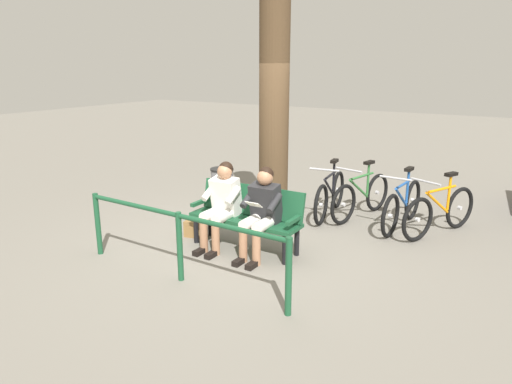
{
  "coord_description": "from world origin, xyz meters",
  "views": [
    {
      "loc": [
        -3.47,
        5.22,
        2.5
      ],
      "look_at": [
        -0.18,
        -0.15,
        0.75
      ],
      "focal_mm": 32.6,
      "sensor_mm": 36.0,
      "label": 1
    }
  ],
  "objects_px": {
    "bicycle_silver": "(440,212)",
    "bicycle_black": "(402,206)",
    "handbag": "(195,229)",
    "litter_bin": "(222,191)",
    "tree_trunk": "(274,103)",
    "bicycle_green": "(330,195)",
    "person_companion": "(222,201)",
    "person_reading": "(262,208)",
    "bench": "(248,213)",
    "bicycle_blue": "(361,196)"
  },
  "relations": [
    {
      "from": "handbag",
      "to": "bicycle_blue",
      "type": "xyz_separation_m",
      "value": [
        -1.79,
        -2.18,
        0.24
      ]
    },
    {
      "from": "bicycle_green",
      "to": "person_reading",
      "type": "bearing_deg",
      "value": -9.78
    },
    {
      "from": "person_companion",
      "to": "bicycle_blue",
      "type": "xyz_separation_m",
      "value": [
        -1.23,
        -2.26,
        -0.3
      ]
    },
    {
      "from": "tree_trunk",
      "to": "bicycle_black",
      "type": "xyz_separation_m",
      "value": [
        -1.9,
        -0.73,
        -1.55
      ]
    },
    {
      "from": "handbag",
      "to": "bicycle_green",
      "type": "relative_size",
      "value": 0.18
    },
    {
      "from": "person_companion",
      "to": "bicycle_black",
      "type": "relative_size",
      "value": 0.72
    },
    {
      "from": "bicycle_black",
      "to": "tree_trunk",
      "type": "bearing_deg",
      "value": -64.46
    },
    {
      "from": "tree_trunk",
      "to": "litter_bin",
      "type": "xyz_separation_m",
      "value": [
        0.89,
        0.18,
        -1.5
      ]
    },
    {
      "from": "litter_bin",
      "to": "bicycle_green",
      "type": "height_order",
      "value": "bicycle_green"
    },
    {
      "from": "bicycle_silver",
      "to": "bicycle_black",
      "type": "bearing_deg",
      "value": -66.83
    },
    {
      "from": "bicycle_silver",
      "to": "bicycle_green",
      "type": "xyz_separation_m",
      "value": [
        1.75,
        0.01,
        0.0
      ]
    },
    {
      "from": "person_reading",
      "to": "bicycle_blue",
      "type": "bearing_deg",
      "value": -104.6
    },
    {
      "from": "handbag",
      "to": "bicycle_silver",
      "type": "xyz_separation_m",
      "value": [
        -3.07,
        -2.0,
        0.24
      ]
    },
    {
      "from": "handbag",
      "to": "tree_trunk",
      "type": "distance_m",
      "value": 2.28
    },
    {
      "from": "bench",
      "to": "person_companion",
      "type": "relative_size",
      "value": 1.33
    },
    {
      "from": "bicycle_silver",
      "to": "bench",
      "type": "bearing_deg",
      "value": -23.93
    },
    {
      "from": "bench",
      "to": "tree_trunk",
      "type": "distance_m",
      "value": 1.86
    },
    {
      "from": "person_reading",
      "to": "bicycle_black",
      "type": "relative_size",
      "value": 0.72
    },
    {
      "from": "litter_bin",
      "to": "bicycle_green",
      "type": "bearing_deg",
      "value": -150.72
    },
    {
      "from": "bicycle_blue",
      "to": "bicycle_silver",
      "type": "bearing_deg",
      "value": 95.57
    },
    {
      "from": "person_reading",
      "to": "person_companion",
      "type": "bearing_deg",
      "value": -0.05
    },
    {
      "from": "tree_trunk",
      "to": "bicycle_silver",
      "type": "xyz_separation_m",
      "value": [
        -2.46,
        -0.72,
        -1.55
      ]
    },
    {
      "from": "bicycle_silver",
      "to": "bicycle_blue",
      "type": "xyz_separation_m",
      "value": [
        1.28,
        -0.18,
        0.0
      ]
    },
    {
      "from": "person_companion",
      "to": "bicycle_black",
      "type": "height_order",
      "value": "person_companion"
    },
    {
      "from": "person_reading",
      "to": "tree_trunk",
      "type": "relative_size",
      "value": 0.32
    },
    {
      "from": "bicycle_green",
      "to": "bicycle_blue",
      "type": "bearing_deg",
      "value": 104.92
    },
    {
      "from": "handbag",
      "to": "person_reading",
      "type": "bearing_deg",
      "value": 176.13
    },
    {
      "from": "bench",
      "to": "bicycle_green",
      "type": "bearing_deg",
      "value": -102.78
    },
    {
      "from": "bicycle_blue",
      "to": "bicycle_green",
      "type": "xyz_separation_m",
      "value": [
        0.48,
        0.19,
        0.0
      ]
    },
    {
      "from": "handbag",
      "to": "bicycle_black",
      "type": "distance_m",
      "value": 3.23
    },
    {
      "from": "handbag",
      "to": "bicycle_silver",
      "type": "relative_size",
      "value": 0.19
    },
    {
      "from": "bicycle_silver",
      "to": "bicycle_black",
      "type": "distance_m",
      "value": 0.56
    },
    {
      "from": "handbag",
      "to": "litter_bin",
      "type": "bearing_deg",
      "value": -76.09
    },
    {
      "from": "handbag",
      "to": "litter_bin",
      "type": "distance_m",
      "value": 1.17
    },
    {
      "from": "litter_bin",
      "to": "bicycle_blue",
      "type": "xyz_separation_m",
      "value": [
        -2.06,
        -1.08,
        -0.04
      ]
    },
    {
      "from": "tree_trunk",
      "to": "bicycle_silver",
      "type": "relative_size",
      "value": 2.46
    },
    {
      "from": "tree_trunk",
      "to": "litter_bin",
      "type": "relative_size",
      "value": 4.75
    },
    {
      "from": "bench",
      "to": "person_reading",
      "type": "relative_size",
      "value": 1.33
    },
    {
      "from": "person_companion",
      "to": "handbag",
      "type": "bearing_deg",
      "value": -8.36
    },
    {
      "from": "person_reading",
      "to": "bicycle_green",
      "type": "height_order",
      "value": "person_reading"
    },
    {
      "from": "handbag",
      "to": "bicycle_black",
      "type": "relative_size",
      "value": 0.18
    },
    {
      "from": "bench",
      "to": "bicycle_silver",
      "type": "relative_size",
      "value": 1.03
    },
    {
      "from": "handbag",
      "to": "bicycle_silver",
      "type": "distance_m",
      "value": 3.67
    },
    {
      "from": "bench",
      "to": "bicycle_blue",
      "type": "distance_m",
      "value": 2.29
    },
    {
      "from": "tree_trunk",
      "to": "bicycle_green",
      "type": "height_order",
      "value": "tree_trunk"
    },
    {
      "from": "handbag",
      "to": "bicycle_green",
      "type": "distance_m",
      "value": 2.4
    },
    {
      "from": "person_companion",
      "to": "handbag",
      "type": "height_order",
      "value": "person_companion"
    },
    {
      "from": "person_companion",
      "to": "litter_bin",
      "type": "xyz_separation_m",
      "value": [
        0.84,
        -1.18,
        -0.26
      ]
    },
    {
      "from": "handbag",
      "to": "bicycle_silver",
      "type": "height_order",
      "value": "bicycle_silver"
    },
    {
      "from": "person_companion",
      "to": "bicycle_black",
      "type": "distance_m",
      "value": 2.88
    }
  ]
}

